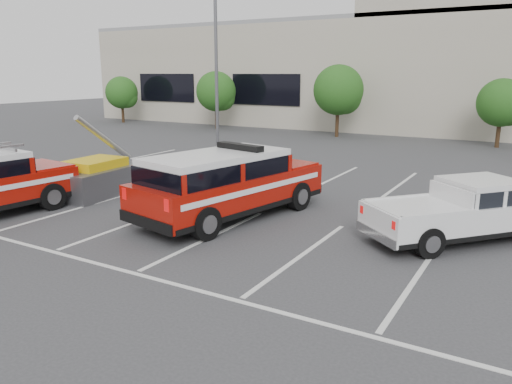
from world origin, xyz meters
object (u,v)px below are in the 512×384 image
tree_left (217,93)px  fire_chief_suv (228,189)px  utility_rig (93,179)px  white_pickup (466,216)px  light_pole_left (216,55)px  tree_mid_left (340,92)px  tree_mid_right (503,104)px  tree_far_left (123,94)px  convention_building (448,67)px

tree_left → fire_chief_suv: bearing=-54.7°
utility_rig → fire_chief_suv: bearing=-3.2°
white_pickup → light_pole_left: bearing=-170.9°
tree_mid_left → white_pickup: tree_mid_left is taller
tree_mid_right → light_pole_left: light_pole_left is taller
tree_mid_left → white_pickup: bearing=-60.2°
tree_far_left → tree_mid_right: bearing=0.0°
tree_left → tree_mid_left: bearing=0.0°
light_pole_left → white_pickup: (13.88, -8.76, -4.55)m
convention_building → tree_left: (-15.09, -9.82, -1.95)m
convention_building → tree_mid_right: 11.20m
tree_left → tree_mid_right: (20.00, -0.00, -0.27)m
tree_left → white_pickup: 28.11m
convention_building → tree_mid_right: convention_building is taller
tree_far_left → tree_left: bearing=0.0°
tree_far_left → tree_mid_left: 20.01m
convention_building → tree_mid_left: convention_building is taller
convention_building → tree_far_left: 27.03m
tree_left → white_pickup: tree_left is taller
light_pole_left → utility_rig: light_pole_left is taller
tree_mid_right → light_pole_left: (-13.09, -10.05, 2.68)m
convention_building → utility_rig: bearing=-102.5°
convention_building → tree_mid_left: 11.19m
white_pickup → utility_rig: size_ratio=1.45×
tree_far_left → white_pickup: size_ratio=0.78×
convention_building → tree_mid_left: (-5.09, -9.82, -1.68)m
fire_chief_suv → white_pickup: (6.50, 1.39, -0.26)m
fire_chief_suv → tree_mid_right: bearing=86.1°
convention_building → tree_far_left: convention_building is taller
utility_rig → convention_building: bearing=74.4°
tree_mid_right → utility_rig: tree_mid_right is taller
tree_far_left → light_pole_left: (16.91, -10.05, 2.68)m
utility_rig → tree_left: bearing=109.6°
convention_building → light_pole_left: size_ratio=5.86×
tree_left → fire_chief_suv: 24.81m
tree_left → utility_rig: (8.43, -20.18, -2.19)m
tree_far_left → tree_left: 10.00m
fire_chief_suv → utility_rig: utility_rig is taller
light_pole_left → tree_left: bearing=124.5°
light_pole_left → utility_rig: 11.23m
light_pole_left → utility_rig: size_ratio=2.90×
tree_mid_left → white_pickup: size_ratio=0.95×
light_pole_left → tree_mid_right: bearing=37.5°
utility_rig → white_pickup: bearing=3.3°
convention_building → utility_rig: (-6.66, -30.00, -4.14)m
tree_mid_right → utility_rig: bearing=-119.8°
tree_left → tree_mid_right: size_ratio=1.11×
tree_far_left → white_pickup: bearing=-31.4°
tree_left → utility_rig: 21.98m
tree_left → fire_chief_suv: size_ratio=0.67×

